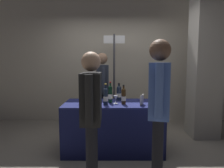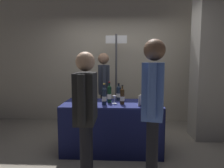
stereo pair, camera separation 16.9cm
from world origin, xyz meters
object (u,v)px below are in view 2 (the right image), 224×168
at_px(taster_foreground_right, 153,102).
at_px(booth_signpost, 116,72).
at_px(concrete_pillar, 208,61).
at_px(tasting_table, 112,118).
at_px(vendor_presenter, 104,85).
at_px(wine_glass_near_vendor, 114,98).
at_px(flower_vase, 81,95).
at_px(featured_wine_bottle, 122,96).
at_px(display_bottle_0, 104,96).

bearing_deg(taster_foreground_right, booth_signpost, 24.91).
xyz_separation_m(concrete_pillar, taster_foreground_right, (-1.24, -1.64, -0.45)).
height_order(tasting_table, vendor_presenter, vendor_presenter).
height_order(concrete_pillar, taster_foreground_right, concrete_pillar).
relative_size(tasting_table, booth_signpost, 0.76).
relative_size(wine_glass_near_vendor, vendor_presenter, 0.08).
bearing_deg(booth_signpost, taster_foreground_right, -78.11).
height_order(flower_vase, vendor_presenter, vendor_presenter).
relative_size(wine_glass_near_vendor, flower_vase, 0.30).
height_order(flower_vase, booth_signpost, booth_signpost).
bearing_deg(featured_wine_bottle, booth_signpost, 95.68).
height_order(featured_wine_bottle, booth_signpost, booth_signpost).
bearing_deg(display_bottle_0, flower_vase, -178.97).
height_order(display_bottle_0, taster_foreground_right, taster_foreground_right).
bearing_deg(tasting_table, display_bottle_0, -124.82).
distance_m(concrete_pillar, tasting_table, 2.06).
height_order(featured_wine_bottle, taster_foreground_right, taster_foreground_right).
relative_size(display_bottle_0, vendor_presenter, 0.20).
xyz_separation_m(flower_vase, vendor_presenter, (0.25, 1.02, 0.03)).
height_order(wine_glass_near_vendor, booth_signpost, booth_signpost).
relative_size(display_bottle_0, flower_vase, 0.78).
bearing_deg(display_bottle_0, wine_glass_near_vendor, 33.75).
relative_size(featured_wine_bottle, display_bottle_0, 0.92).
xyz_separation_m(featured_wine_bottle, taster_foreground_right, (0.33, -0.88, 0.09)).
bearing_deg(display_bottle_0, concrete_pillar, 23.55).
relative_size(wine_glass_near_vendor, taster_foreground_right, 0.08).
bearing_deg(vendor_presenter, booth_signpost, 136.32).
height_order(wine_glass_near_vendor, taster_foreground_right, taster_foreground_right).
relative_size(tasting_table, vendor_presenter, 0.96).
distance_m(concrete_pillar, booth_signpost, 1.80).
bearing_deg(flower_vase, booth_signpost, 70.09).
bearing_deg(taster_foreground_right, wine_glass_near_vendor, 38.86).
height_order(featured_wine_bottle, vendor_presenter, vendor_presenter).
xyz_separation_m(display_bottle_0, taster_foreground_right, (0.61, -0.83, 0.08)).
bearing_deg(wine_glass_near_vendor, display_bottle_0, -146.25).
bearing_deg(concrete_pillar, tasting_table, -159.62).
height_order(tasting_table, booth_signpost, booth_signpost).
height_order(tasting_table, wine_glass_near_vendor, wine_glass_near_vendor).
bearing_deg(flower_vase, concrete_pillar, 20.24).
bearing_deg(featured_wine_bottle, wine_glass_near_vendor, 154.59).
relative_size(tasting_table, taster_foreground_right, 0.92).
relative_size(concrete_pillar, tasting_table, 1.88).
bearing_deg(display_bottle_0, booth_signpost, 84.00).
relative_size(featured_wine_bottle, taster_foreground_right, 0.18).
bearing_deg(vendor_presenter, taster_foreground_right, 12.53).
relative_size(concrete_pillar, vendor_presenter, 1.80).
bearing_deg(featured_wine_bottle, concrete_pillar, 25.84).
xyz_separation_m(tasting_table, display_bottle_0, (-0.11, -0.16, 0.38)).
height_order(concrete_pillar, wine_glass_near_vendor, concrete_pillar).
xyz_separation_m(tasting_table, featured_wine_bottle, (0.16, -0.12, 0.37)).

